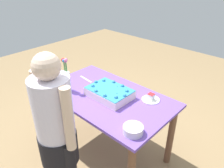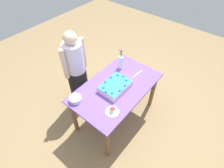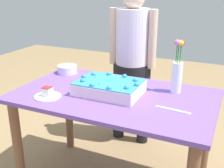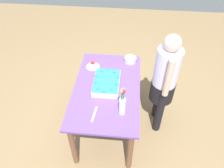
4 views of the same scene
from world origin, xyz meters
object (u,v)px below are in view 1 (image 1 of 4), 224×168
(sheet_cake, at_px, (110,92))
(serving_plate_with_slice, at_px, (151,98))
(cake_knife, at_px, (86,79))
(person_standing, at_px, (56,129))
(fruit_bowl, at_px, (133,130))
(flower_vase, at_px, (66,77))

(sheet_cake, distance_m, serving_plate_with_slice, 0.43)
(cake_knife, distance_m, person_standing, 0.99)
(serving_plate_with_slice, relative_size, fruit_bowl, 1.09)
(person_standing, bearing_deg, flower_vase, 46.40)
(fruit_bowl, bearing_deg, serving_plate_with_slice, 108.84)
(serving_plate_with_slice, height_order, fruit_bowl, serving_plate_with_slice)
(flower_vase, bearing_deg, person_standing, -43.60)
(flower_vase, distance_m, fruit_bowl, 0.96)
(fruit_bowl, bearing_deg, person_standing, -133.70)
(flower_vase, relative_size, person_standing, 0.25)
(cake_knife, bearing_deg, person_standing, -48.60)
(fruit_bowl, bearing_deg, sheet_cake, 152.36)
(sheet_cake, xyz_separation_m, person_standing, (0.10, -0.72, 0.03))
(cake_knife, xyz_separation_m, person_standing, (0.58, -0.80, 0.07))
(cake_knife, height_order, person_standing, person_standing)
(serving_plate_with_slice, bearing_deg, sheet_cake, -146.36)
(person_standing, bearing_deg, sheet_cake, 8.23)
(sheet_cake, relative_size, flower_vase, 1.19)
(flower_vase, height_order, person_standing, person_standing)
(sheet_cake, height_order, cake_knife, sheet_cake)
(serving_plate_with_slice, bearing_deg, flower_vase, -149.47)
(sheet_cake, bearing_deg, person_standing, -81.77)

